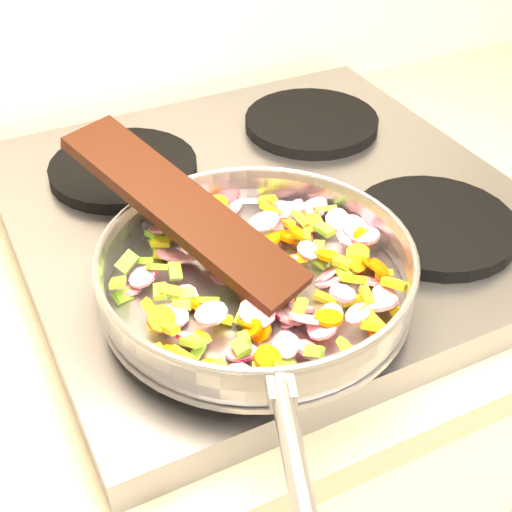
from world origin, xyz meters
name	(u,v)px	position (x,y,z in m)	size (l,w,h in m)	color
cooktop	(270,214)	(-0.70, 1.67, 0.92)	(0.60, 0.60, 0.04)	#939399
grate_fl	(211,298)	(-0.84, 1.52, 0.95)	(0.19, 0.19, 0.02)	black
grate_fr	(434,225)	(-0.56, 1.52, 0.95)	(0.19, 0.19, 0.02)	black
grate_bl	(123,168)	(-0.84, 1.81, 0.95)	(0.19, 0.19, 0.02)	black
grate_br	(312,122)	(-0.56, 1.81, 0.95)	(0.19, 0.19, 0.02)	black
saute_pan	(256,272)	(-0.80, 1.50, 0.99)	(0.35, 0.50, 0.05)	#9E9EA5
vegetable_heap	(265,276)	(-0.79, 1.50, 0.98)	(0.29, 0.29, 0.05)	#C61345
wooden_spatula	(182,208)	(-0.84, 1.59, 1.02)	(0.29, 0.07, 0.01)	black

